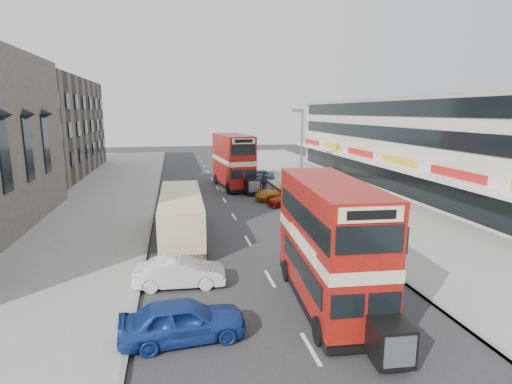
{
  "coord_description": "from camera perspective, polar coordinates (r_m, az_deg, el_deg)",
  "views": [
    {
      "loc": [
        -4.29,
        -15.88,
        7.94
      ],
      "look_at": [
        -0.07,
        5.07,
        3.68
      ],
      "focal_mm": 28.48,
      "sensor_mm": 36.0,
      "label": 1
    }
  ],
  "objects": [
    {
      "name": "car_right_a",
      "position": [
        34.75,
        4.9,
        -0.98
      ],
      "size": [
        4.17,
        1.98,
        1.17
      ],
      "primitive_type": "imported",
      "rotation": [
        0.0,
        0.0,
        -1.49
      ],
      "color": "#9E190F",
      "rests_on": "ground"
    },
    {
      "name": "kerb_left",
      "position": [
        36.78,
        -13.95,
        -1.41
      ],
      "size": [
        0.2,
        90.0,
        0.16
      ],
      "primitive_type": "cube",
      "color": "gray",
      "rests_on": "ground"
    },
    {
      "name": "kerb_right",
      "position": [
        38.17,
        4.66,
        -0.65
      ],
      "size": [
        0.2,
        90.0,
        0.16
      ],
      "primitive_type": "cube",
      "color": "gray",
      "rests_on": "ground"
    },
    {
      "name": "coach",
      "position": [
        26.12,
        -10.47,
        -3.04
      ],
      "size": [
        2.71,
        10.04,
        2.65
      ],
      "rotation": [
        0.0,
        0.0,
        -0.01
      ],
      "color": "black",
      "rests_on": "ground"
    },
    {
      "name": "pavement_left",
      "position": [
        37.53,
        -22.98,
        -1.73
      ],
      "size": [
        12.0,
        90.0,
        0.15
      ],
      "primitive_type": "cube",
      "color": "gray",
      "rests_on": "ground"
    },
    {
      "name": "pavement_right",
      "position": [
        40.18,
        12.77,
        -0.29
      ],
      "size": [
        12.0,
        90.0,
        0.15
      ],
      "primitive_type": "cube",
      "color": "gray",
      "rests_on": "ground"
    },
    {
      "name": "street_lamp",
      "position": [
        35.7,
        6.32,
        6.14
      ],
      "size": [
        1.0,
        0.2,
        8.12
      ],
      "color": "slate",
      "rests_on": "ground"
    },
    {
      "name": "cyclist",
      "position": [
        40.09,
        1.18,
        0.92
      ],
      "size": [
        0.66,
        1.65,
        2.12
      ],
      "rotation": [
        0.0,
        0.0,
        0.02
      ],
      "color": "gray",
      "rests_on": "ground"
    },
    {
      "name": "road_surface",
      "position": [
        37.0,
        -4.47,
        -1.14
      ],
      "size": [
        12.0,
        90.0,
        0.01
      ],
      "primitive_type": "cube",
      "color": "#28282B",
      "rests_on": "ground"
    },
    {
      "name": "bus_second",
      "position": [
        42.78,
        -3.21,
        4.4
      ],
      "size": [
        3.61,
        9.83,
        5.37
      ],
      "rotation": [
        0.0,
        0.0,
        3.24
      ],
      "color": "black",
      "rests_on": "ground"
    },
    {
      "name": "car_right_c",
      "position": [
        47.49,
        0.32,
        2.43
      ],
      "size": [
        3.75,
        1.52,
        1.28
      ],
      "primitive_type": "imported",
      "rotation": [
        0.0,
        0.0,
        -1.57
      ],
      "color": "#5A86B4",
      "rests_on": "ground"
    },
    {
      "name": "brick_terrace",
      "position": [
        56.75,
        -29.87,
        7.84
      ],
      "size": [
        14.0,
        28.0,
        12.0
      ],
      "primitive_type": "cube",
      "color": "#66594C",
      "rests_on": "ground"
    },
    {
      "name": "pedestrian_near",
      "position": [
        33.69,
        8.93,
        -0.66
      ],
      "size": [
        0.8,
        0.76,
        1.8
      ],
      "primitive_type": "imported",
      "rotation": [
        0.0,
        0.0,
        3.77
      ],
      "color": "gray",
      "rests_on": "pavement_right"
    },
    {
      "name": "bus_main",
      "position": [
        16.95,
        10.3,
        -7.1
      ],
      "size": [
        3.06,
        9.28,
        5.03
      ],
      "rotation": [
        0.0,
        0.0,
        3.07
      ],
      "color": "black",
      "rests_on": "ground"
    },
    {
      "name": "car_left_near",
      "position": [
        15.13,
        -10.22,
        -17.29
      ],
      "size": [
        4.53,
        2.11,
        1.5
      ],
      "primitive_type": "imported",
      "rotation": [
        0.0,
        0.0,
        1.65
      ],
      "color": "navy",
      "rests_on": "ground"
    },
    {
      "name": "car_left_front",
      "position": [
        19.3,
        -10.63,
        -11.02
      ],
      "size": [
        4.23,
        1.73,
        1.36
      ],
      "primitive_type": "imported",
      "rotation": [
        0.0,
        0.0,
        1.5
      ],
      "color": "white",
      "rests_on": "ground"
    },
    {
      "name": "commercial_row",
      "position": [
        45.09,
        21.3,
        6.39
      ],
      "size": [
        9.9,
        46.2,
        9.3
      ],
      "color": "beige",
      "rests_on": "ground"
    },
    {
      "name": "ground",
      "position": [
        18.27,
        3.46,
        -14.51
      ],
      "size": [
        160.0,
        160.0,
        0.0
      ],
      "primitive_type": "plane",
      "color": "#28282B",
      "rests_on": "ground"
    },
    {
      "name": "car_right_b",
      "position": [
        36.84,
        3.57,
        -0.14
      ],
      "size": [
        4.9,
        2.51,
        1.33
      ],
      "primitive_type": "imported",
      "rotation": [
        0.0,
        0.0,
        -1.51
      ],
      "color": "#C86714",
      "rests_on": "ground"
    }
  ]
}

